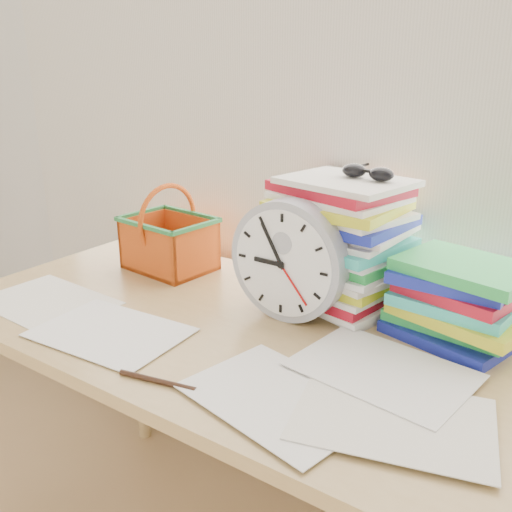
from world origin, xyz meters
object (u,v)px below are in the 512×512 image
Objects in this scene: desk at (235,354)px; clock at (289,261)px; paper_stack at (339,243)px; book_stack at (455,300)px; basket at (169,228)px.

clock is (0.08, 0.10, 0.21)m from desk.
desk is 4.46× the size of paper_stack.
paper_stack is 1.10× the size of book_stack.
paper_stack reaches higher than basket.
basket is at bearing -177.87° from book_stack.
book_stack is at bearing 18.73° from clock.
clock is 0.46m from basket.
book_stack is 0.79m from basket.
paper_stack reaches higher than book_stack.
clock is at bearing -5.65° from basket.
paper_stack is 0.51m from basket.
basket reaches higher than book_stack.
paper_stack is at bearing 175.61° from book_stack.
basket is (-0.50, -0.05, -0.04)m from paper_stack.
paper_stack is 1.13× the size of clock.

